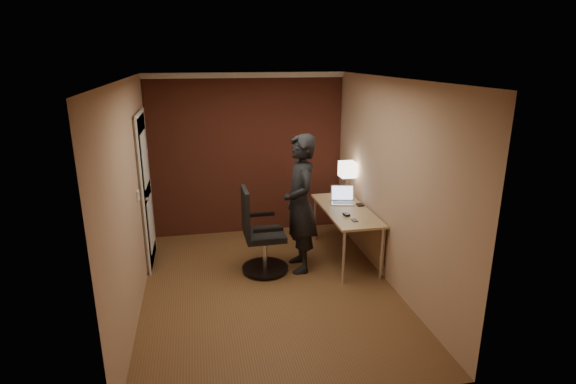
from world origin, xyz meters
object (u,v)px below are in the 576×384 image
object	(u,v)px
wallet	(360,205)
office_chair	(259,237)
desk	(351,217)
person	(300,204)
phone	(355,220)
mouse	(346,214)
desk_lamp	(347,170)
laptop	(342,198)

from	to	relation	value
wallet	office_chair	bearing A→B (deg)	-169.40
desk	wallet	world-z (taller)	wallet
wallet	person	bearing A→B (deg)	-163.53
phone	wallet	xyz separation A→B (m)	(0.28, 0.55, 0.01)
phone	mouse	bearing A→B (deg)	101.48
person	desk_lamp	bearing A→B (deg)	127.24
phone	office_chair	distance (m)	1.24
wallet	office_chair	size ratio (longest dim) A/B	0.10
desk	phone	distance (m)	0.49
laptop	desk_lamp	bearing A→B (deg)	58.18
mouse	person	bearing A→B (deg)	160.08
mouse	person	distance (m)	0.63
phone	desk_lamp	bearing A→B (deg)	76.40
laptop	office_chair	distance (m)	1.39
desk_lamp	office_chair	xyz separation A→B (m)	(-1.40, -0.68, -0.65)
desk_lamp	office_chair	world-z (taller)	desk_lamp
laptop	person	xyz separation A→B (m)	(-0.73, -0.47, 0.11)
office_chair	person	world-z (taller)	person
phone	office_chair	world-z (taller)	office_chair
mouse	office_chair	size ratio (longest dim) A/B	0.09
wallet	person	size ratio (longest dim) A/B	0.06
desk	desk_lamp	xyz separation A→B (m)	(0.10, 0.50, 0.55)
office_chair	person	bearing A→B (deg)	0.14
desk	phone	xyz separation A→B (m)	(-0.11, -0.46, 0.13)
mouse	desk_lamp	bearing A→B (deg)	59.15
mouse	wallet	bearing A→B (deg)	35.81
laptop	mouse	size ratio (longest dim) A/B	3.78
desk_lamp	wallet	distance (m)	0.58
desk	phone	world-z (taller)	phone
desk_lamp	office_chair	size ratio (longest dim) A/B	0.48
mouse	wallet	world-z (taller)	mouse
phone	wallet	bearing A→B (deg)	62.34
desk	mouse	distance (m)	0.34
wallet	phone	bearing A→B (deg)	-116.69
desk_lamp	wallet	xyz separation A→B (m)	(0.06, -0.41, -0.41)
laptop	wallet	distance (m)	0.28
desk_lamp	mouse	size ratio (longest dim) A/B	5.35
wallet	office_chair	world-z (taller)	office_chair
wallet	office_chair	xyz separation A→B (m)	(-1.46, -0.27, -0.25)
office_chair	person	xyz separation A→B (m)	(0.54, 0.00, 0.41)
office_chair	wallet	bearing A→B (deg)	10.60
desk	wallet	size ratio (longest dim) A/B	13.64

